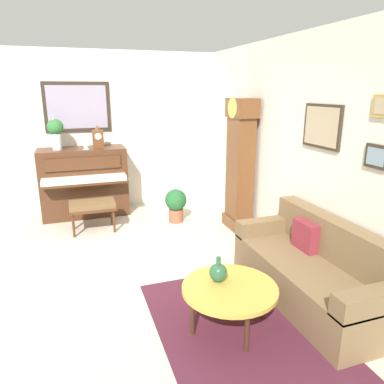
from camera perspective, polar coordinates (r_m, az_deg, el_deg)
ground_plane at (r=4.65m, az=-12.94°, el=-12.64°), size 6.40×6.00×0.10m
wall_left at (r=6.73m, az=-16.22°, el=9.11°), size 0.13×4.90×2.80m
wall_back at (r=4.94m, az=14.89°, el=6.85°), size 5.30×0.13×2.80m
area_rug at (r=3.60m, az=7.87°, el=-20.68°), size 2.10×1.50×0.01m
piano at (r=6.50m, az=-16.71°, el=1.55°), size 0.87×1.44×1.18m
piano_bench at (r=5.75m, az=-15.54°, el=-2.20°), size 0.42×0.70×0.48m
grandfather_clock at (r=5.61m, az=7.59°, el=3.72°), size 0.52×0.34×2.03m
couch at (r=4.06m, az=18.72°, el=-11.76°), size 1.90×0.80×0.84m
coffee_table at (r=3.42m, az=6.00°, el=-15.12°), size 0.88×0.88×0.41m
mantel_clock at (r=6.38m, az=-14.70°, el=8.34°), size 0.13×0.18×0.38m
flower_vase at (r=6.35m, az=-20.83°, el=9.10°), size 0.26×0.26×0.58m
teacup at (r=6.27m, az=-16.44°, el=6.72°), size 0.12×0.12×0.06m
green_jug at (r=3.45m, az=4.18°, el=-12.57°), size 0.17×0.17×0.24m
potted_plant at (r=5.98m, az=-2.57°, el=-1.78°), size 0.36×0.36×0.56m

